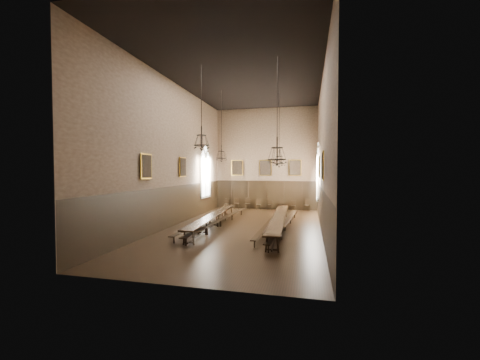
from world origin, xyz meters
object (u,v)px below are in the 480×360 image
(bench_right_outer, at_px, (285,226))
(chair_6, at_px, (293,207))
(chair_4, at_px, (270,207))
(chandelier_back_left, at_px, (221,153))
(table_right, at_px, (279,223))
(chair_0, at_px, (227,206))
(chair_5, at_px, (282,207))
(table_left, at_px, (214,221))
(bench_left_outer, at_px, (204,223))
(chair_3, at_px, (259,206))
(chair_1, at_px, (237,206))
(chair_7, at_px, (307,207))
(chair_2, at_px, (247,206))
(chandelier_front_left, at_px, (202,140))
(chandelier_back_right, at_px, (279,158))
(bench_left_inner, at_px, (221,222))
(bench_right_inner, at_px, (269,225))
(chandelier_front_right, at_px, (277,153))

(bench_right_outer, height_order, chair_6, chair_6)
(chair_4, xyz_separation_m, chandelier_back_left, (-2.62, -6.13, 4.41))
(table_right, relative_size, chair_4, 11.70)
(bench_right_outer, xyz_separation_m, chair_4, (-1.98, 8.71, -0.02))
(chair_0, relative_size, chandelier_back_left, 0.18)
(chair_4, height_order, chair_5, chair_5)
(table_left, bearing_deg, chair_4, 74.21)
(chair_4, bearing_deg, chair_0, -168.19)
(chair_5, bearing_deg, chair_0, 177.59)
(bench_left_outer, relative_size, chair_3, 9.92)
(chair_1, bearing_deg, bench_right_outer, -72.80)
(table_right, relative_size, chair_1, 11.25)
(chair_4, distance_m, chair_7, 3.13)
(chair_0, distance_m, chair_3, 2.94)
(bench_right_outer, height_order, chair_2, chair_2)
(chair_7, bearing_deg, chair_4, -162.65)
(chandelier_front_left, bearing_deg, chair_2, 89.06)
(chandelier_back_right, distance_m, chandelier_front_left, 6.52)
(bench_left_inner, height_order, chair_4, chair_4)
(chair_1, bearing_deg, chandelier_back_right, -64.92)
(table_left, relative_size, bench_right_inner, 1.08)
(chair_5, distance_m, chair_7, 2.14)
(table_left, distance_m, chair_5, 9.17)
(bench_right_inner, distance_m, chandelier_front_right, 5.02)
(bench_left_inner, height_order, chair_1, chair_1)
(chair_7, height_order, chandelier_back_left, chandelier_back_left)
(bench_left_outer, height_order, chandelier_front_right, chandelier_front_right)
(bench_left_inner, bearing_deg, chair_7, 58.21)
(bench_right_inner, bearing_deg, bench_left_outer, -176.98)
(chandelier_front_right, bearing_deg, chair_4, 98.92)
(chair_2, relative_size, chandelier_back_left, 0.21)
(chandelier_back_left, distance_m, chandelier_back_right, 3.98)
(chair_1, height_order, chair_2, chair_2)
(bench_left_inner, bearing_deg, chandelier_back_left, 105.41)
(bench_right_outer, relative_size, chandelier_back_left, 2.13)
(chair_4, bearing_deg, chandelier_front_left, -90.17)
(chair_4, bearing_deg, bench_right_inner, -71.99)
(chandelier_front_left, bearing_deg, table_left, 94.25)
(table_left, bearing_deg, chair_6, 62.59)
(bench_left_inner, relative_size, chandelier_back_left, 2.17)
(bench_left_outer, distance_m, chair_3, 8.89)
(chandelier_back_right, bearing_deg, chandelier_front_left, -123.14)
(chair_2, relative_size, chandelier_front_left, 0.23)
(bench_right_inner, distance_m, chair_6, 8.52)
(bench_right_outer, bearing_deg, chandelier_front_left, -151.05)
(chair_1, distance_m, chandelier_back_left, 7.53)
(chandelier_back_left, bearing_deg, chair_6, 52.92)
(bench_left_outer, relative_size, chair_5, 9.40)
(chair_4, xyz_separation_m, chair_5, (0.99, -0.01, 0.02))
(bench_left_inner, relative_size, bench_right_outer, 1.02)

